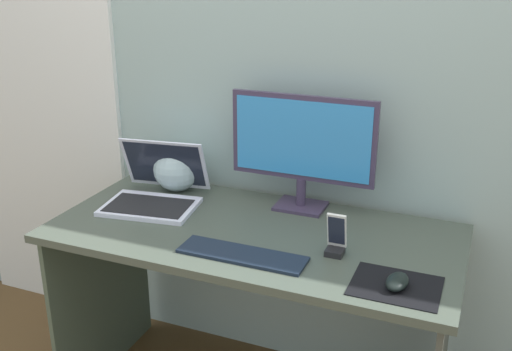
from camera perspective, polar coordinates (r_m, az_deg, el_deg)
name	(u,v)px	position (r m, az deg, el deg)	size (l,w,h in m)	color
wall_back	(293,67)	(2.23, 3.53, 10.38)	(6.00, 0.04, 2.50)	#9AB1AE
door_left	(41,104)	(2.84, -19.93, 6.47)	(0.82, 0.02, 2.02)	white
desk	(253,271)	(2.11, -0.28, -9.17)	(1.39, 0.66, 0.76)	#444D42
monitor	(302,145)	(2.13, 4.46, 2.90)	(0.53, 0.14, 0.42)	#3D314B
laptop	(155,192)	(2.26, -9.66, -1.55)	(0.38, 0.37, 0.23)	white
fishbowl	(177,168)	(2.37, -7.62, 0.71)	(0.19, 0.19, 0.19)	silver
keyboard_external	(242,255)	(1.86, -1.34, -7.61)	(0.41, 0.12, 0.01)	#182232
mousepad	(396,286)	(1.75, 13.27, -10.28)	(0.25, 0.20, 0.00)	black
mouse	(397,282)	(1.74, 13.40, -9.88)	(0.06, 0.10, 0.04)	black
phone_in_dock	(336,240)	(1.87, 7.68, -6.16)	(0.06, 0.06, 0.14)	black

